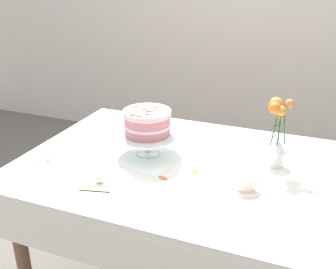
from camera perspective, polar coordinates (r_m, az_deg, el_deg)
name	(u,v)px	position (r m, az deg, el deg)	size (l,w,h in m)	color
dining_table	(181,182)	(1.73, 1.85, -7.00)	(1.40, 1.00, 0.74)	white
linen_napkin	(148,154)	(1.78, -2.96, -2.84)	(0.32, 0.32, 0.00)	white
cake_stand	(148,137)	(1.75, -3.01, -0.44)	(0.29, 0.29, 0.10)	silver
layer_cake	(147,122)	(1.72, -3.07, 1.83)	(0.21, 0.21, 0.12)	#CC7A84
flower_vase	(277,134)	(1.68, 15.73, 0.11)	(0.10, 0.11, 0.30)	silver
teacup	(245,184)	(1.52, 11.22, -7.11)	(0.13, 0.13, 0.06)	silver
fallen_rose	(100,179)	(1.57, -10.00, -6.37)	(0.12, 0.11, 0.04)	#2D6028
loose_petal_0	(48,160)	(1.80, -17.14, -3.60)	(0.04, 0.02, 0.01)	orange
loose_petal_1	(195,172)	(1.63, 3.93, -5.43)	(0.04, 0.02, 0.00)	orange
loose_petal_2	(163,178)	(1.58, -0.76, -6.34)	(0.04, 0.02, 0.01)	#E56B51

